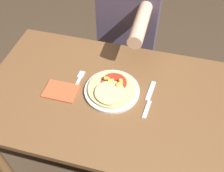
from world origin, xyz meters
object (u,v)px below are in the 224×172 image
dining_table (108,111)px  plate (112,91)px  knife (149,100)px  fork (78,82)px  pizza (112,89)px  person_diner (129,23)px

dining_table → plate: size_ratio=4.55×
plate → dining_table: bearing=-121.1°
dining_table → knife: 0.23m
dining_table → fork: 0.21m
dining_table → plate: (0.01, 0.02, 0.14)m
dining_table → fork: size_ratio=6.65×
plate → pizza: bearing=-87.8°
dining_table → pizza: pizza is taller
dining_table → knife: (0.19, 0.02, 0.13)m
plate → knife: size_ratio=1.16×
dining_table → person_diner: size_ratio=0.91×
fork → knife: bearing=-2.9°
dining_table → person_diner: (-0.03, 0.58, 0.12)m
dining_table → pizza: (0.01, 0.02, 0.15)m
dining_table → person_diner: person_diner is taller
pizza → fork: bearing=174.4°
plate → knife: plate is taller
fork → knife: same height
plate → pizza: (0.00, -0.00, 0.02)m
plate → person_diner: 0.56m
knife → fork: bearing=177.1°
fork → person_diner: (0.14, 0.54, -0.01)m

